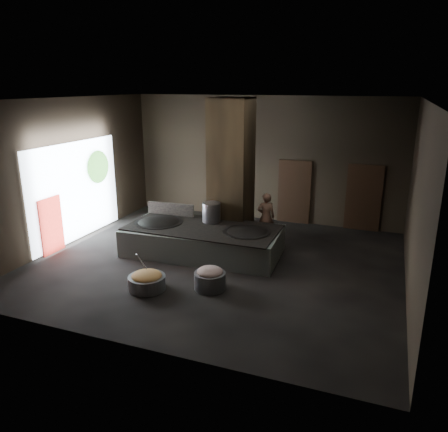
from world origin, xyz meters
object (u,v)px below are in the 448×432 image
at_px(wok_left, 159,224).
at_px(cook, 266,217).
at_px(wok_right, 247,234).
at_px(meat_basin, 210,281).
at_px(veg_basin, 147,283).
at_px(stock_pot, 211,212).
at_px(hearth_platform, 203,241).

xyz_separation_m(wok_left, cook, (2.88, 1.84, 0.04)).
distance_m(wok_right, meat_basin, 2.25).
distance_m(wok_left, meat_basin, 3.34).
height_order(veg_basin, meat_basin, meat_basin).
bearing_deg(wok_left, wok_right, 2.05).
bearing_deg(veg_basin, cook, 68.50).
bearing_deg(meat_basin, stock_pot, 111.67).
bearing_deg(hearth_platform, wok_left, 178.76).
relative_size(wok_right, stock_pot, 2.25).
distance_m(wok_left, stock_pot, 1.66).
height_order(wok_left, cook, cook).
bearing_deg(stock_pot, wok_right, -21.04).
height_order(wok_right, stock_pot, stock_pot).
bearing_deg(cook, wok_left, 12.63).
height_order(stock_pot, meat_basin, stock_pot).
height_order(wok_left, wok_right, wok_left).
bearing_deg(veg_basin, stock_pot, 83.20).
distance_m(hearth_platform, stock_pot, 0.92).
xyz_separation_m(hearth_platform, cook, (1.43, 1.79, 0.39)).
distance_m(wok_left, cook, 3.41).
bearing_deg(veg_basin, hearth_platform, 82.87).
relative_size(veg_basin, meat_basin, 1.18).
bearing_deg(cook, hearth_platform, 31.44).
relative_size(wok_left, cook, 0.91).
relative_size(hearth_platform, veg_basin, 4.93).
height_order(wok_left, stock_pot, stock_pot).
bearing_deg(hearth_platform, stock_pot, 81.59).
height_order(hearth_platform, wok_left, wok_left).
distance_m(stock_pot, veg_basin, 3.41).
xyz_separation_m(wok_right, stock_pot, (-1.30, 0.50, 0.38)).
bearing_deg(wok_left, cook, 32.53).
distance_m(hearth_platform, cook, 2.32).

